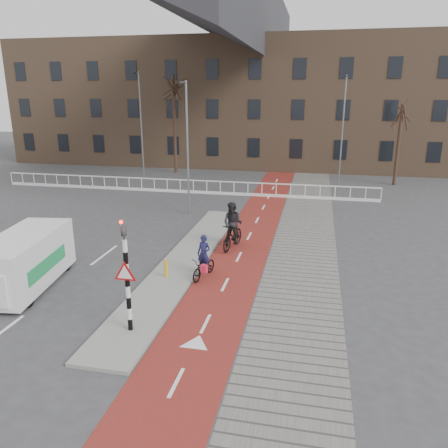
# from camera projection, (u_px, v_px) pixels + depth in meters

# --- Properties ---
(ground) EXTENTS (120.00, 120.00, 0.00)m
(ground) POSITION_uv_depth(u_px,v_px,m) (171.00, 305.00, 15.08)
(ground) COLOR #38383A
(ground) RESTS_ON ground
(bike_lane) EXTENTS (2.50, 60.00, 0.01)m
(bike_lane) POSITION_uv_depth(u_px,v_px,m) (255.00, 225.00, 24.15)
(bike_lane) COLOR maroon
(bike_lane) RESTS_ON ground
(sidewalk) EXTENTS (3.00, 60.00, 0.01)m
(sidewalk) POSITION_uv_depth(u_px,v_px,m) (306.00, 228.00, 23.59)
(sidewalk) COLOR slate
(sidewalk) RESTS_ON ground
(curb_island) EXTENTS (1.80, 16.00, 0.12)m
(curb_island) POSITION_uv_depth(u_px,v_px,m) (185.00, 260.00, 18.95)
(curb_island) COLOR gray
(curb_island) RESTS_ON ground
(traffic_signal) EXTENTS (0.80, 0.80, 3.68)m
(traffic_signal) POSITION_uv_depth(u_px,v_px,m) (126.00, 273.00, 12.73)
(traffic_signal) COLOR black
(traffic_signal) RESTS_ON curb_island
(bollard) EXTENTS (0.12, 0.12, 0.70)m
(bollard) POSITION_uv_depth(u_px,v_px,m) (166.00, 268.00, 16.99)
(bollard) COLOR #E7A10C
(bollard) RESTS_ON curb_island
(cyclist_near) EXTENTS (0.99, 1.75, 1.75)m
(cyclist_near) POSITION_uv_depth(u_px,v_px,m) (204.00, 264.00, 17.13)
(cyclist_near) COLOR black
(cyclist_near) RESTS_ON bike_lane
(cyclist_far) EXTENTS (1.10, 2.17, 2.21)m
(cyclist_far) POSITION_uv_depth(u_px,v_px,m) (233.00, 230.00, 20.27)
(cyclist_far) COLOR black
(cyclist_far) RESTS_ON bike_lane
(van) EXTENTS (2.56, 4.93, 2.02)m
(van) POSITION_uv_depth(u_px,v_px,m) (24.00, 260.00, 16.23)
(van) COLOR silver
(van) RESTS_ON ground
(railing) EXTENTS (28.00, 0.10, 0.99)m
(railing) POSITION_uv_depth(u_px,v_px,m) (180.00, 188.00, 31.91)
(railing) COLOR silver
(railing) RESTS_ON ground
(townhouse_row) EXTENTS (46.00, 10.00, 15.90)m
(townhouse_row) POSITION_uv_depth(u_px,v_px,m) (243.00, 84.00, 43.38)
(townhouse_row) COLOR #7F6047
(townhouse_row) RESTS_ON ground
(tree_mid) EXTENTS (0.27, 0.27, 8.55)m
(tree_mid) POSITION_uv_depth(u_px,v_px,m) (175.00, 125.00, 38.76)
(tree_mid) COLOR black
(tree_mid) RESTS_ON ground
(tree_right) EXTENTS (0.25, 0.25, 6.20)m
(tree_right) POSITION_uv_depth(u_px,v_px,m) (398.00, 145.00, 33.79)
(tree_right) COLOR black
(tree_right) RESTS_ON ground
(streetlight_near) EXTENTS (0.12, 0.12, 7.68)m
(streetlight_near) POSITION_uv_depth(u_px,v_px,m) (188.00, 150.00, 25.30)
(streetlight_near) COLOR slate
(streetlight_near) RESTS_ON ground
(streetlight_left) EXTENTS (0.12, 0.12, 8.61)m
(streetlight_left) POSITION_uv_depth(u_px,v_px,m) (142.00, 127.00, 35.65)
(streetlight_left) COLOR slate
(streetlight_left) RESTS_ON ground
(streetlight_right) EXTENTS (0.12, 0.12, 8.28)m
(streetlight_right) POSITION_uv_depth(u_px,v_px,m) (342.00, 132.00, 32.99)
(streetlight_right) COLOR slate
(streetlight_right) RESTS_ON ground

